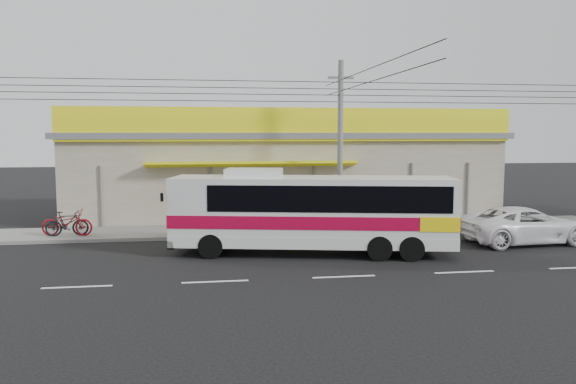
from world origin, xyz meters
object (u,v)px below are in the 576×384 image
motorbike_dark (67,224)px  utility_pole (341,91)px  motorbike_red (67,223)px  white_car (525,225)px  coach_bus (316,209)px

motorbike_dark → utility_pole: 13.12m
motorbike_red → white_car: 19.05m
motorbike_red → white_car: white_car is taller
motorbike_red → motorbike_dark: bearing=-163.7°
motorbike_dark → utility_pole: bearing=-94.9°
motorbike_red → motorbike_dark: size_ratio=1.22×
white_car → motorbike_dark: bearing=74.4°
motorbike_dark → white_car: bearing=-106.2°
coach_bus → motorbike_red: size_ratio=4.95×
motorbike_dark → utility_pole: (11.83, 0.09, 5.67)m
motorbike_dark → white_car: size_ratio=0.33×
motorbike_red → white_car: size_ratio=0.40×
coach_bus → white_car: 8.94m
coach_bus → utility_pole: size_ratio=0.31×
coach_bus → utility_pole: 6.78m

